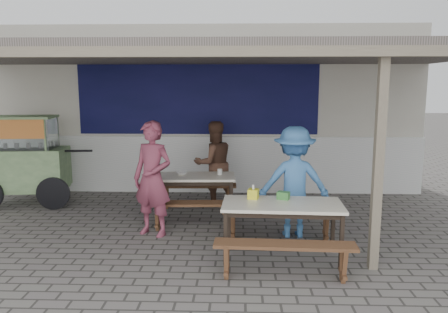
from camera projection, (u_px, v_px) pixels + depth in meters
name	position (u px, v px, depth m)	size (l,w,h in m)	color
ground	(194.00, 240.00, 6.45)	(60.00, 60.00, 0.00)	#605D57
back_wall	(209.00, 110.00, 9.70)	(9.00, 1.28, 3.50)	beige
warung_roof	(198.00, 57.00, 6.90)	(9.00, 4.21, 2.81)	#635955
table_left	(195.00, 180.00, 7.43)	(1.37, 0.75, 0.75)	silver
bench_left_street	(194.00, 209.00, 6.88)	(1.45, 0.35, 0.45)	brown
bench_left_wall	(197.00, 191.00, 8.09)	(1.45, 0.35, 0.45)	brown
table_right	(282.00, 209.00, 5.71)	(1.59, 0.82, 0.75)	silver
bench_right_street	(285.00, 252.00, 5.10)	(1.67, 0.35, 0.45)	brown
bench_right_wall	(279.00, 218.00, 6.42)	(1.67, 0.35, 0.45)	brown
vendor_cart	(25.00, 157.00, 8.26)	(2.10, 0.98, 1.70)	#87A870
patron_street_side	(153.00, 179.00, 6.58)	(0.64, 0.42, 1.75)	brown
patron_wall_side	(214.00, 163.00, 8.29)	(0.78, 0.61, 1.60)	#513427
patron_right_table	(294.00, 182.00, 6.55)	(1.08, 0.62, 1.67)	#417ABB
tissue_box	(253.00, 194.00, 5.91)	(0.13, 0.13, 0.13)	yellow
donation_box	(283.00, 196.00, 5.87)	(0.16, 0.10, 0.10)	#3A7E38
condiment_jar	(220.00, 172.00, 7.51)	(0.08, 0.08, 0.09)	beige
condiment_bowl	(182.00, 173.00, 7.51)	(0.19, 0.19, 0.05)	white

